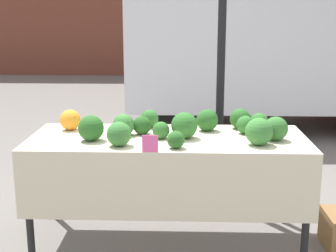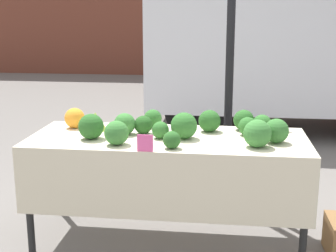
# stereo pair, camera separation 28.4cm
# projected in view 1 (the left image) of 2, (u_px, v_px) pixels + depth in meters

# --- Properties ---
(ground_plane) EXTENTS (40.00, 40.00, 0.00)m
(ground_plane) POSITION_uv_depth(u_px,v_px,m) (168.00, 239.00, 3.50)
(ground_plane) COLOR slate
(tent_pole) EXTENTS (0.07, 0.07, 2.51)m
(tent_pole) POSITION_uv_depth(u_px,v_px,m) (221.00, 61.00, 3.98)
(tent_pole) COLOR black
(tent_pole) RESTS_ON ground_plane
(parked_truck) EXTENTS (4.25, 2.03, 2.59)m
(parked_truck) POSITION_uv_depth(u_px,v_px,m) (267.00, 33.00, 6.76)
(parked_truck) COLOR silver
(parked_truck) RESTS_ON ground_plane
(market_table) EXTENTS (1.96, 0.78, 0.79)m
(market_table) POSITION_uv_depth(u_px,v_px,m) (168.00, 153.00, 3.28)
(market_table) COLOR beige
(market_table) RESTS_ON ground_plane
(orange_cauliflower) EXTENTS (0.15, 0.15, 0.15)m
(orange_cauliflower) POSITION_uv_depth(u_px,v_px,m) (70.00, 120.00, 3.50)
(orange_cauliflower) COLOR orange
(orange_cauliflower) RESTS_ON market_table
(romanesco_head) EXTENTS (0.17, 0.17, 0.14)m
(romanesco_head) POSITION_uv_depth(u_px,v_px,m) (92.00, 123.00, 3.45)
(romanesco_head) COLOR #93B238
(romanesco_head) RESTS_ON market_table
(broccoli_head_0) EXTENTS (0.16, 0.16, 0.16)m
(broccoli_head_0) POSITION_uv_depth(u_px,v_px,m) (119.00, 134.00, 3.07)
(broccoli_head_0) COLOR #387533
(broccoli_head_0) RESTS_ON market_table
(broccoli_head_1) EXTENTS (0.18, 0.18, 0.18)m
(broccoli_head_1) POSITION_uv_depth(u_px,v_px,m) (91.00, 128.00, 3.19)
(broccoli_head_1) COLOR #285B23
(broccoli_head_1) RESTS_ON market_table
(broccoli_head_2) EXTENTS (0.19, 0.19, 0.19)m
(broccoli_head_2) POSITION_uv_depth(u_px,v_px,m) (184.00, 125.00, 3.26)
(broccoli_head_2) COLOR #2D6628
(broccoli_head_2) RESTS_ON market_table
(broccoli_head_3) EXTENTS (0.14, 0.14, 0.14)m
(broccoli_head_3) POSITION_uv_depth(u_px,v_px,m) (149.00, 119.00, 3.57)
(broccoli_head_3) COLOR #2D6628
(broccoli_head_3) RESTS_ON market_table
(broccoli_head_4) EXTENTS (0.14, 0.14, 0.14)m
(broccoli_head_4) POSITION_uv_depth(u_px,v_px,m) (259.00, 122.00, 3.45)
(broccoli_head_4) COLOR #2D6628
(broccoli_head_4) RESTS_ON market_table
(broccoli_head_5) EXTENTS (0.16, 0.16, 0.16)m
(broccoli_head_5) POSITION_uv_depth(u_px,v_px,m) (207.00, 120.00, 3.47)
(broccoli_head_5) COLOR #285B23
(broccoli_head_5) RESTS_ON market_table
(broccoli_head_6) EXTENTS (0.12, 0.12, 0.12)m
(broccoli_head_6) POSITION_uv_depth(u_px,v_px,m) (161.00, 130.00, 3.25)
(broccoli_head_6) COLOR #2D6628
(broccoli_head_6) RESTS_ON market_table
(broccoli_head_7) EXTENTS (0.16, 0.16, 0.16)m
(broccoli_head_7) POSITION_uv_depth(u_px,v_px,m) (124.00, 125.00, 3.34)
(broccoli_head_7) COLOR #387533
(broccoli_head_7) RESTS_ON market_table
(broccoli_head_8) EXTENTS (0.13, 0.13, 0.13)m
(broccoli_head_8) POSITION_uv_depth(u_px,v_px,m) (246.00, 125.00, 3.39)
(broccoli_head_8) COLOR #2D6628
(broccoli_head_8) RESTS_ON market_table
(broccoli_head_9) EXTENTS (0.12, 0.12, 0.12)m
(broccoli_head_9) POSITION_uv_depth(u_px,v_px,m) (176.00, 140.00, 3.02)
(broccoli_head_9) COLOR #285B23
(broccoli_head_9) RESTS_ON market_table
(broccoli_head_10) EXTENTS (0.17, 0.17, 0.17)m
(broccoli_head_10) POSITION_uv_depth(u_px,v_px,m) (276.00, 129.00, 3.21)
(broccoli_head_10) COLOR #336B2D
(broccoli_head_10) RESTS_ON market_table
(broccoli_head_11) EXTENTS (0.18, 0.18, 0.18)m
(broccoli_head_11) POSITION_uv_depth(u_px,v_px,m) (259.00, 132.00, 3.09)
(broccoli_head_11) COLOR #387533
(broccoli_head_11) RESTS_ON market_table
(broccoli_head_12) EXTENTS (0.13, 0.13, 0.13)m
(broccoli_head_12) POSITION_uv_depth(u_px,v_px,m) (142.00, 125.00, 3.37)
(broccoli_head_12) COLOR #23511E
(broccoli_head_12) RESTS_ON market_table
(broccoli_head_13) EXTENTS (0.15, 0.15, 0.15)m
(broccoli_head_13) POSITION_uv_depth(u_px,v_px,m) (240.00, 119.00, 3.54)
(broccoli_head_13) COLOR #285B23
(broccoli_head_13) RESTS_ON market_table
(price_sign) EXTENTS (0.10, 0.01, 0.11)m
(price_sign) POSITION_uv_depth(u_px,v_px,m) (150.00, 144.00, 2.94)
(price_sign) COLOR #F45B9E
(price_sign) RESTS_ON market_table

